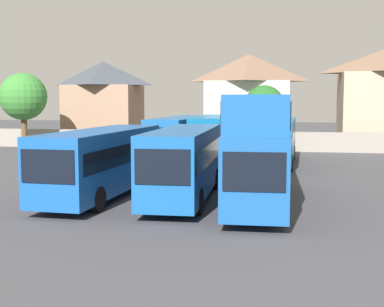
% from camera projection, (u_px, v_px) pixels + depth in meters
% --- Properties ---
extents(ground, '(140.00, 140.00, 0.00)m').
position_uv_depth(ground, '(226.00, 158.00, 42.90)').
color(ground, '#424247').
extents(depot_boundary_wall, '(56.00, 0.50, 1.80)m').
position_uv_depth(depot_boundary_wall, '(235.00, 141.00, 49.30)').
color(depot_boundary_wall, gray).
rests_on(depot_boundary_wall, ground).
extents(bus_1, '(3.04, 10.88, 3.30)m').
position_uv_depth(bus_1, '(102.00, 159.00, 25.68)').
color(bus_1, '#1853A4').
rests_on(bus_1, ground).
extents(bus_2, '(2.84, 10.42, 3.38)m').
position_uv_depth(bus_2, '(184.00, 159.00, 25.00)').
color(bus_2, '#1756A1').
rests_on(bus_2, ground).
extents(bus_3, '(3.00, 11.82, 4.95)m').
position_uv_depth(bus_3, '(258.00, 143.00, 24.08)').
color(bus_3, '#1A539E').
rests_on(bus_3, ground).
extents(bus_4, '(3.13, 11.58, 3.42)m').
position_uv_depth(bus_4, '(182.00, 136.00, 40.06)').
color(bus_4, '#195CA6').
rests_on(bus_4, ground).
extents(bus_5, '(3.06, 10.49, 3.51)m').
position_uv_depth(bus_5, '(214.00, 136.00, 39.65)').
color(bus_5, '#10619B').
rests_on(bus_5, ground).
extents(bus_6, '(2.76, 11.09, 3.29)m').
position_uv_depth(bus_6, '(277.00, 139.00, 38.42)').
color(bus_6, '#0F6199').
rests_on(bus_6, ground).
extents(house_terrace_left, '(7.94, 6.37, 8.91)m').
position_uv_depth(house_terrace_left, '(104.00, 101.00, 57.86)').
color(house_terrace_left, '#9E7A60').
rests_on(house_terrace_left, ground).
extents(house_terrace_centre, '(9.02, 7.05, 9.52)m').
position_uv_depth(house_terrace_centre, '(249.00, 99.00, 55.83)').
color(house_terrace_centre, silver).
rests_on(house_terrace_centre, ground).
extents(tree_behind_wall, '(4.44, 4.44, 7.26)m').
position_uv_depth(tree_behind_wall, '(23.00, 97.00, 49.58)').
color(tree_behind_wall, brown).
rests_on(tree_behind_wall, ground).
extents(tree_right_of_lot, '(3.93, 3.93, 6.15)m').
position_uv_depth(tree_right_of_lot, '(264.00, 106.00, 50.94)').
color(tree_right_of_lot, brown).
rests_on(tree_right_of_lot, ground).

